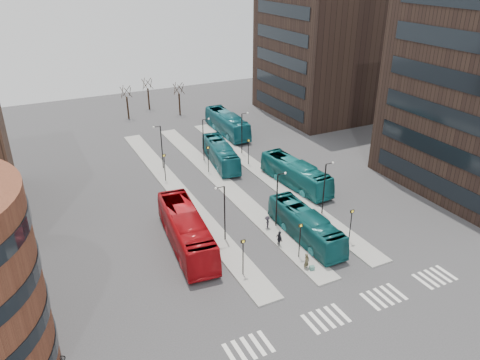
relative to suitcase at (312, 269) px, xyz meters
name	(u,v)px	position (x,y,z in m)	size (l,w,h in m)	color
ground	(369,348)	(-1.57, -9.74, -0.27)	(160.00, 160.00, 0.00)	#313134
island_left	(179,193)	(-5.57, 20.26, -0.19)	(2.50, 45.00, 0.15)	gray
island_mid	(224,184)	(0.43, 20.26, -0.19)	(2.50, 45.00, 0.15)	gray
island_right	(265,175)	(6.43, 20.26, -0.19)	(2.50, 45.00, 0.15)	gray
suitcase	(312,269)	(0.00, 0.00, 0.00)	(0.43, 0.34, 0.54)	navy
red_bus	(186,230)	(-8.80, 9.05, 1.55)	(3.06, 13.08, 3.64)	#B20D14
teal_bus_a	(306,225)	(2.53, 4.96, 1.27)	(2.59, 11.06, 3.08)	#115659
teal_bus_b	(221,154)	(2.75, 26.32, 1.27)	(2.59, 11.09, 3.09)	#145D67
teal_bus_c	(296,174)	(8.34, 15.89, 1.36)	(2.73, 11.68, 3.25)	#166C6F
teal_bus_d	(227,123)	(8.92, 37.36, 1.45)	(2.89, 12.37, 3.45)	#166471
traveller	(307,262)	(-0.34, 0.43, 0.58)	(0.62, 0.41, 1.70)	#48412B
commuter_a	(200,252)	(-8.47, 6.43, 0.48)	(0.73, 0.57, 1.50)	black
commuter_b	(279,239)	(-0.60, 4.85, 0.59)	(1.01, 0.42, 1.72)	black
commuter_c	(267,223)	(-0.06, 8.27, 0.49)	(0.98, 0.57, 1.52)	black
bicycle_mid	(54,360)	(-22.57, -1.05, 0.19)	(0.43, 1.53, 0.92)	gray
crosswalk_stripes	(353,308)	(0.18, -5.74, -0.26)	(22.35, 2.40, 0.01)	silver
tower_far	(331,28)	(30.41, 40.26, 14.73)	(20.12, 20.00, 30.00)	#2D2019
sign_poles	(246,190)	(0.03, 13.26, 2.14)	(12.45, 22.12, 3.65)	black
lamp_posts	(235,163)	(1.07, 18.26, 3.31)	(14.04, 20.24, 6.12)	black
bare_trees	(152,100)	(1.10, 52.93, 2.46)	(10.97, 8.14, 5.90)	black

